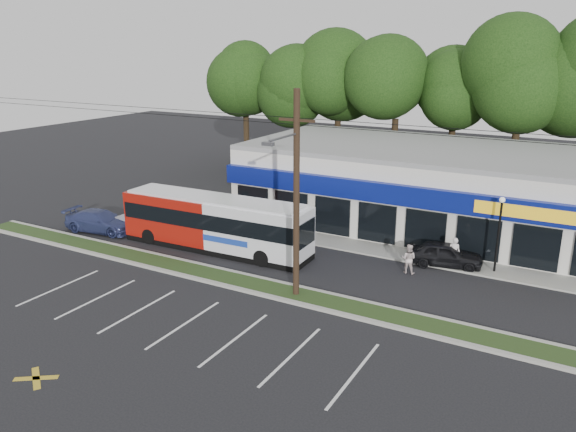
# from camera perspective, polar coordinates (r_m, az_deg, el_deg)

# --- Properties ---
(ground) EXTENTS (120.00, 120.00, 0.00)m
(ground) POSITION_cam_1_polar(r_m,az_deg,el_deg) (28.56, -5.50, -7.56)
(ground) COLOR black
(ground) RESTS_ON ground
(grass_strip) EXTENTS (40.00, 1.60, 0.12)m
(grass_strip) POSITION_cam_1_polar(r_m,az_deg,el_deg) (29.29, -4.39, -6.76)
(grass_strip) COLOR #293A18
(grass_strip) RESTS_ON ground
(curb_south) EXTENTS (40.00, 0.25, 0.14)m
(curb_south) POSITION_cam_1_polar(r_m,az_deg,el_deg) (28.64, -5.33, -7.33)
(curb_south) COLOR #9E9E93
(curb_south) RESTS_ON ground
(curb_north) EXTENTS (40.00, 0.25, 0.14)m
(curb_north) POSITION_cam_1_polar(r_m,az_deg,el_deg) (29.93, -3.49, -6.18)
(curb_north) COLOR #9E9E93
(curb_north) RESTS_ON ground
(sidewalk) EXTENTS (32.00, 2.20, 0.10)m
(sidewalk) POSITION_cam_1_polar(r_m,az_deg,el_deg) (33.96, 10.26, -3.60)
(sidewalk) COLOR #9E9E93
(sidewalk) RESTS_ON ground
(strip_mall) EXTENTS (25.00, 12.55, 5.30)m
(strip_mall) POSITION_cam_1_polar(r_m,az_deg,el_deg) (39.44, 14.48, 2.97)
(strip_mall) COLOR silver
(strip_mall) RESTS_ON ground
(utility_pole) EXTENTS (50.00, 2.77, 10.00)m
(utility_pole) POSITION_cam_1_polar(r_m,az_deg,el_deg) (26.09, 0.46, 2.76)
(utility_pole) COLOR black
(utility_pole) RESTS_ON ground
(lamp_post) EXTENTS (0.30, 0.30, 4.25)m
(lamp_post) POSITION_cam_1_polar(r_m,az_deg,el_deg) (31.67, 20.68, -0.95)
(lamp_post) COLOR black
(lamp_post) RESTS_ON ground
(tree_line) EXTENTS (46.76, 6.76, 11.83)m
(tree_line) POSITION_cam_1_polar(r_m,az_deg,el_deg) (48.64, 16.44, 12.27)
(tree_line) COLOR black
(tree_line) RESTS_ON ground
(metrobus) EXTENTS (12.13, 2.91, 3.24)m
(metrobus) POSITION_cam_1_polar(r_m,az_deg,el_deg) (33.76, -7.39, -0.60)
(metrobus) COLOR maroon
(metrobus) RESTS_ON ground
(car_dark) EXTENTS (4.31, 2.43, 1.38)m
(car_dark) POSITION_cam_1_polar(r_m,az_deg,el_deg) (32.45, 15.66, -3.75)
(car_dark) COLOR black
(car_dark) RESTS_ON ground
(car_silver) EXTENTS (4.37, 1.57, 1.44)m
(car_silver) POSITION_cam_1_polar(r_m,az_deg,el_deg) (37.61, -14.14, -0.74)
(car_silver) COLOR #B3B4BC
(car_silver) RESTS_ON ground
(car_blue) EXTENTS (5.18, 2.70, 1.43)m
(car_blue) POSITION_cam_1_polar(r_m,az_deg,el_deg) (38.97, -18.49, -0.50)
(car_blue) COLOR navy
(car_blue) RESTS_ON ground
(pedestrian_a) EXTENTS (0.70, 0.52, 1.75)m
(pedestrian_a) POSITION_cam_1_polar(r_m,az_deg,el_deg) (32.29, 16.52, -3.58)
(pedestrian_a) COLOR silver
(pedestrian_a) RESTS_ON ground
(pedestrian_b) EXTENTS (0.83, 0.67, 1.63)m
(pedestrian_b) POSITION_cam_1_polar(r_m,az_deg,el_deg) (30.94, 12.14, -4.27)
(pedestrian_b) COLOR beige
(pedestrian_b) RESTS_ON ground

